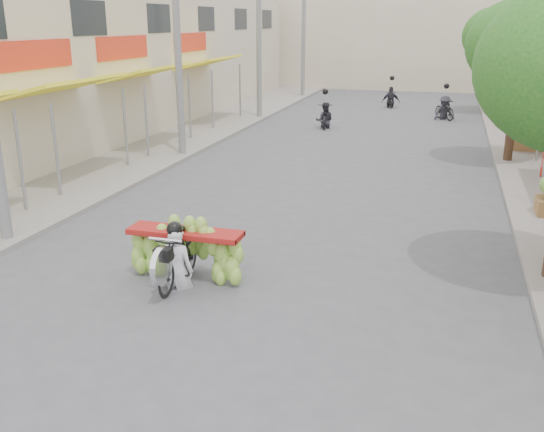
{
  "coord_description": "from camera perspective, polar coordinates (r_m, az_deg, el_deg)",
  "views": [
    {
      "loc": [
        3.39,
        -7.07,
        4.51
      ],
      "look_at": [
        0.44,
        3.08,
        1.1
      ],
      "focal_mm": 40.0,
      "sensor_mm": 36.0,
      "label": 1
    }
  ],
  "objects": [
    {
      "name": "ground",
      "position": [
        9.04,
        -8.36,
        -12.25
      ],
      "size": [
        120.0,
        120.0,
        0.0
      ],
      "primitive_type": "plane",
      "color": "#4D4D52",
      "rests_on": "ground"
    },
    {
      "name": "sidewalk_left",
      "position": [
        24.79,
        -8.95,
        7.34
      ],
      "size": [
        4.0,
        60.0,
        0.12
      ],
      "primitive_type": "cube",
      "color": "gray",
      "rests_on": "ground"
    },
    {
      "name": "shophouse_row_left",
      "position": [
        26.11,
        -20.51,
        13.49
      ],
      "size": [
        9.77,
        40.0,
        6.0
      ],
      "color": "beige",
      "rests_on": "ground"
    },
    {
      "name": "far_building",
      "position": [
        45.2,
        12.39,
        16.22
      ],
      "size": [
        20.0,
        6.0,
        7.0
      ],
      "primitive_type": "cube",
      "color": "beige",
      "rests_on": "ground"
    },
    {
      "name": "utility_pole_mid",
      "position": [
        21.0,
        -8.92,
        16.37
      ],
      "size": [
        0.6,
        0.24,
        8.0
      ],
      "color": "slate",
      "rests_on": "ground"
    },
    {
      "name": "utility_pole_far",
      "position": [
        29.41,
        -1.25,
        16.95
      ],
      "size": [
        0.6,
        0.24,
        8.0
      ],
      "color": "slate",
      "rests_on": "ground"
    },
    {
      "name": "utility_pole_back",
      "position": [
        38.1,
        2.99,
        17.15
      ],
      "size": [
        0.6,
        0.24,
        8.0
      ],
      "color": "slate",
      "rests_on": "ground"
    },
    {
      "name": "street_tree_mid",
      "position": [
        21.17,
        22.4,
        14.64
      ],
      "size": [
        3.4,
        3.4,
        5.25
      ],
      "color": "#3A2719",
      "rests_on": "ground"
    },
    {
      "name": "street_tree_far",
      "position": [
        33.13,
        20.45,
        15.57
      ],
      "size": [
        3.4,
        3.4,
        5.25
      ],
      "color": "#3A2719",
      "rests_on": "ground"
    },
    {
      "name": "produce_crate_far",
      "position": [
        23.54,
        23.01,
        7.2
      ],
      "size": [
        1.2,
        0.88,
        1.16
      ],
      "color": "brown",
      "rests_on": "ground"
    },
    {
      "name": "banana_motorbike",
      "position": [
        10.89,
        -8.6,
        -2.88
      ],
      "size": [
        2.2,
        1.86,
        2.04
      ],
      "color": "black",
      "rests_on": "ground"
    },
    {
      "name": "pedestrian",
      "position": [
        24.16,
        22.13,
        8.16
      ],
      "size": [
        0.92,
        0.67,
        1.69
      ],
      "rotation": [
        0.0,
        0.0,
        3.37
      ],
      "color": "silver",
      "rests_on": "ground"
    },
    {
      "name": "bg_motorbike_a",
      "position": [
        27.04,
        4.99,
        9.8
      ],
      "size": [
        0.9,
        1.78,
        1.95
      ],
      "color": "black",
      "rests_on": "ground"
    },
    {
      "name": "bg_motorbike_b",
      "position": [
        30.4,
        15.99,
        10.32
      ],
      "size": [
        1.28,
        1.62,
        1.95
      ],
      "color": "black",
      "rests_on": "ground"
    },
    {
      "name": "bg_motorbike_c",
      "position": [
        34.05,
        11.17,
        11.38
      ],
      "size": [
        1.03,
        1.47,
        1.95
      ],
      "color": "black",
      "rests_on": "ground"
    }
  ]
}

